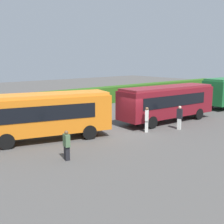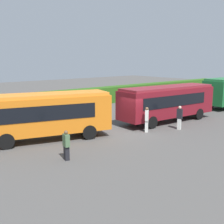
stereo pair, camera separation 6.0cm
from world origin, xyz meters
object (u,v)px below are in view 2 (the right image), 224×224
object	(u,v)px
bus_orange	(46,114)
person_far	(179,117)
person_center	(66,145)
bus_maroon	(168,101)
person_right	(147,119)

from	to	relation	value
bus_orange	person_far	distance (m)	10.18
bus_orange	person_center	bearing A→B (deg)	-88.46
person_far	bus_maroon	bearing A→B (deg)	-141.99
person_center	person_right	xyz separation A→B (m)	(7.88, 1.41, 0.15)
bus_orange	person_far	size ratio (longest dim) A/B	4.84
bus_orange	person_far	world-z (taller)	bus_orange
person_center	person_far	size ratio (longest dim) A/B	0.90
bus_orange	bus_maroon	distance (m)	11.02
bus_maroon	person_right	size ratio (longest dim) A/B	5.10
bus_orange	bus_maroon	size ratio (longest dim) A/B	0.93
bus_maroon	person_right	xyz separation A→B (m)	(-4.15, -1.43, -0.77)
bus_maroon	person_right	distance (m)	4.46
person_right	bus_maroon	bearing A→B (deg)	-114.38
person_far	person_right	bearing A→B (deg)	-42.60
bus_maroon	person_center	bearing A→B (deg)	-162.93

